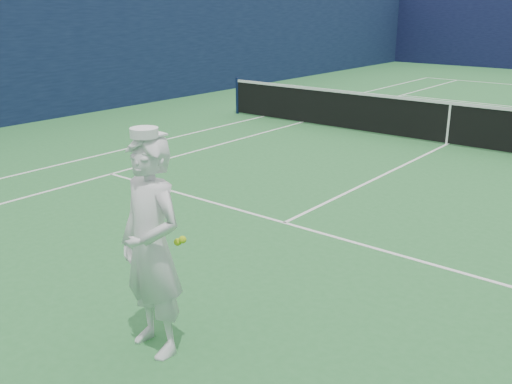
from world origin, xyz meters
TOP-DOWN VIEW (x-y plane):
  - ground at (0.00, 0.00)m, footprint 80.00×80.00m
  - court_markings at (0.00, 0.00)m, footprint 11.03×23.83m
  - windscreen_fence at (0.00, 0.00)m, footprint 20.12×36.12m
  - tennis_net at (0.00, 0.00)m, footprint 12.88×0.09m
  - tennis_player at (0.96, -9.78)m, footprint 0.81×0.58m

SIDE VIEW (x-z plane):
  - ground at x=0.00m, z-range 0.00..0.00m
  - court_markings at x=0.00m, z-range 0.00..0.01m
  - tennis_net at x=0.00m, z-range 0.02..1.09m
  - tennis_player at x=0.96m, z-range -0.02..2.10m
  - windscreen_fence at x=0.00m, z-range 0.00..4.00m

